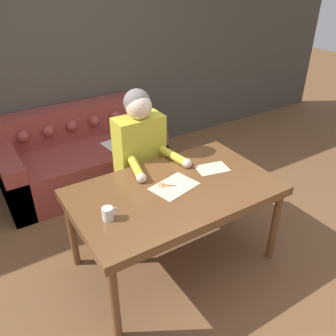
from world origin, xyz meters
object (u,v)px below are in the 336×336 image
at_px(dining_table, 175,196).
at_px(mug, 108,213).
at_px(couch, 81,158).
at_px(person, 141,158).
at_px(scissors, 169,186).

relative_size(dining_table, mug, 13.64).
relative_size(couch, mug, 15.00).
relative_size(dining_table, person, 1.18).
bearing_deg(scissors, mug, -167.48).
relative_size(dining_table, scissors, 7.17).
xyz_separation_m(scissors, mug, (-0.55, -0.12, 0.04)).
xyz_separation_m(dining_table, scissors, (-0.02, 0.05, 0.07)).
height_order(dining_table, scissors, scissors).
bearing_deg(couch, dining_table, -82.95).
distance_m(person, scissors, 0.59).
distance_m(couch, person, 1.08).
distance_m(couch, scissors, 1.63).
relative_size(person, mug, 11.53).
xyz_separation_m(dining_table, couch, (-0.20, 1.61, -0.36)).
bearing_deg(scissors, person, 82.68).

